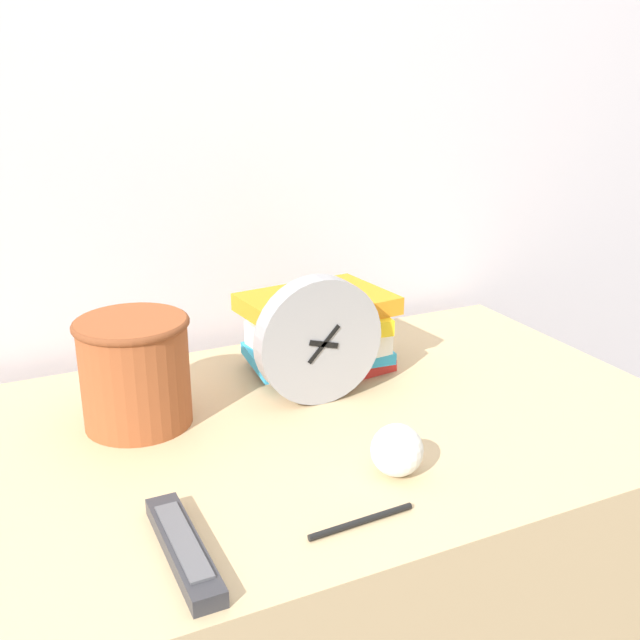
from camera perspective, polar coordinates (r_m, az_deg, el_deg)
The scene contains 8 objects.
wall_back at distance 1.38m, azimuth -8.69°, elevation 18.64°, with size 6.00×0.04×2.40m.
desk at distance 1.32m, azimuth -0.92°, elevation -21.45°, with size 1.15×0.69×0.70m.
desk_clock at distance 1.15m, azimuth -0.08°, elevation -1.57°, with size 0.20×0.04×0.20m.
book_stack at distance 1.27m, azimuth -0.00°, elevation -0.87°, with size 0.25×0.20×0.14m.
basket at distance 1.12m, azimuth -13.92°, elevation -3.62°, with size 0.17×0.17×0.16m.
tv_remote at distance 0.86m, azimuth -10.36°, elevation -16.74°, with size 0.04×0.20×0.02m.
crumpled_paper_ball at distance 0.98m, azimuth 5.88°, elevation -9.83°, with size 0.07×0.07×0.07m.
pen at distance 0.90m, azimuth 3.17°, elevation -15.07°, with size 0.14×0.01×0.01m.
Camera 1 is at (-0.41, -0.56, 1.22)m, focal length 42.00 mm.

